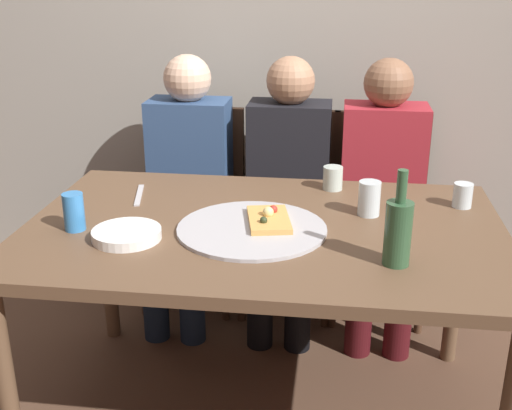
% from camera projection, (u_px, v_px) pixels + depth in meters
% --- Properties ---
extents(back_wall, '(6.00, 0.10, 2.60)m').
position_uv_depth(back_wall, '(295.00, 17.00, 2.98)').
color(back_wall, gray).
rests_on(back_wall, ground_plane).
extents(dining_table, '(1.56, 0.99, 0.74)m').
position_uv_depth(dining_table, '(264.00, 245.00, 2.11)').
color(dining_table, brown).
rests_on(dining_table, ground_plane).
extents(pizza_tray, '(0.48, 0.48, 0.01)m').
position_uv_depth(pizza_tray, '(252.00, 229.00, 2.04)').
color(pizza_tray, '#ADADB2').
rests_on(pizza_tray, dining_table).
extents(pizza_slice_last, '(0.17, 0.24, 0.05)m').
position_uv_depth(pizza_slice_last, '(269.00, 219.00, 2.07)').
color(pizza_slice_last, tan).
rests_on(pizza_slice_last, pizza_tray).
extents(wine_bottle, '(0.08, 0.08, 0.28)m').
position_uv_depth(wine_bottle, '(398.00, 231.00, 1.78)').
color(wine_bottle, '#2D5133').
rests_on(wine_bottle, dining_table).
extents(tumbler_near, '(0.07, 0.07, 0.09)m').
position_uv_depth(tumbler_near, '(333.00, 178.00, 2.40)').
color(tumbler_near, '#B7C6BC').
rests_on(tumbler_near, dining_table).
extents(tumbler_far, '(0.07, 0.07, 0.12)m').
position_uv_depth(tumbler_far, '(369.00, 198.00, 2.15)').
color(tumbler_far, silver).
rests_on(tumbler_far, dining_table).
extents(wine_glass, '(0.07, 0.07, 0.09)m').
position_uv_depth(wine_glass, '(463.00, 195.00, 2.23)').
color(wine_glass, silver).
rests_on(wine_glass, dining_table).
extents(soda_can, '(0.07, 0.07, 0.12)m').
position_uv_depth(soda_can, '(74.00, 212.00, 2.03)').
color(soda_can, '#337AC1').
rests_on(soda_can, dining_table).
extents(plate_stack, '(0.21, 0.21, 0.03)m').
position_uv_depth(plate_stack, '(127.00, 234.00, 1.98)').
color(plate_stack, white).
rests_on(plate_stack, dining_table).
extents(table_knife, '(0.07, 0.22, 0.01)m').
position_uv_depth(table_knife, '(139.00, 195.00, 2.35)').
color(table_knife, '#B7B7BC').
rests_on(table_knife, dining_table).
extents(chair_left, '(0.44, 0.44, 0.90)m').
position_uv_depth(chair_left, '(195.00, 193.00, 3.05)').
color(chair_left, '#472D1E').
rests_on(chair_left, ground_plane).
extents(chair_middle, '(0.44, 0.44, 0.90)m').
position_uv_depth(chair_middle, '(289.00, 197.00, 2.99)').
color(chair_middle, '#472D1E').
rests_on(chair_middle, ground_plane).
extents(chair_right, '(0.44, 0.44, 0.90)m').
position_uv_depth(chair_right, '(379.00, 201.00, 2.94)').
color(chair_right, '#472D1E').
rests_on(chair_right, ground_plane).
extents(guest_in_sweater, '(0.36, 0.56, 1.17)m').
position_uv_depth(guest_in_sweater, '(186.00, 177.00, 2.86)').
color(guest_in_sweater, navy).
rests_on(guest_in_sweater, ground_plane).
extents(guest_in_beanie, '(0.36, 0.56, 1.17)m').
position_uv_depth(guest_in_beanie, '(287.00, 181.00, 2.81)').
color(guest_in_beanie, black).
rests_on(guest_in_beanie, ground_plane).
extents(guest_by_wall, '(0.36, 0.56, 1.17)m').
position_uv_depth(guest_by_wall, '(383.00, 185.00, 2.75)').
color(guest_by_wall, maroon).
rests_on(guest_by_wall, ground_plane).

